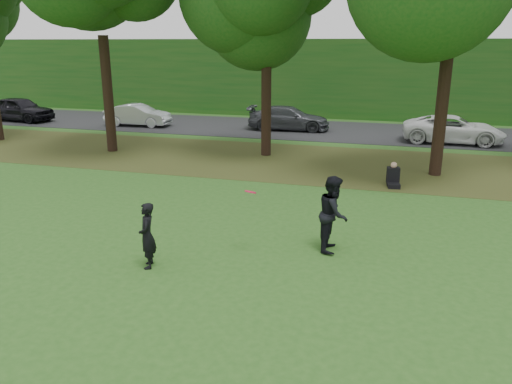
# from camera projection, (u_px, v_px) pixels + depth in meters

# --- Properties ---
(ground) EXTENTS (120.00, 120.00, 0.00)m
(ground) POSITION_uv_depth(u_px,v_px,m) (227.00, 335.00, 8.49)
(ground) COLOR #255019
(ground) RESTS_ON ground
(leaf_litter) EXTENTS (60.00, 7.00, 0.01)m
(leaf_litter) POSITION_uv_depth(u_px,v_px,m) (331.00, 164.00, 20.46)
(leaf_litter) COLOR #483B19
(leaf_litter) RESTS_ON ground
(street) EXTENTS (70.00, 7.00, 0.02)m
(street) POSITION_uv_depth(u_px,v_px,m) (350.00, 131.00, 27.82)
(street) COLOR black
(street) RESTS_ON ground
(far_hedge) EXTENTS (70.00, 3.00, 5.00)m
(far_hedge) POSITION_uv_depth(u_px,v_px,m) (362.00, 79.00, 32.63)
(far_hedge) COLOR #174F16
(far_hedge) RESTS_ON ground
(player_left) EXTENTS (0.54, 0.64, 1.48)m
(player_left) POSITION_uv_depth(u_px,v_px,m) (147.00, 236.00, 10.88)
(player_left) COLOR black
(player_left) RESTS_ON ground
(player_right) EXTENTS (0.71, 0.90, 1.82)m
(player_right) POSITION_uv_depth(u_px,v_px,m) (333.00, 214.00, 11.76)
(player_right) COLOR black
(player_right) RESTS_ON ground
(parked_cars) EXTENTS (38.34, 3.73, 1.50)m
(parked_cars) POSITION_uv_depth(u_px,v_px,m) (284.00, 120.00, 27.29)
(parked_cars) COLOR black
(parked_cars) RESTS_ON street
(frisbee) EXTENTS (0.38, 0.37, 0.13)m
(frisbee) POSITION_uv_depth(u_px,v_px,m) (250.00, 192.00, 11.35)
(frisbee) COLOR #ED1444
(frisbee) RESTS_ON ground
(seated_person) EXTENTS (0.51, 0.78, 0.83)m
(seated_person) POSITION_uv_depth(u_px,v_px,m) (393.00, 177.00, 17.24)
(seated_person) COLOR black
(seated_person) RESTS_ON ground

